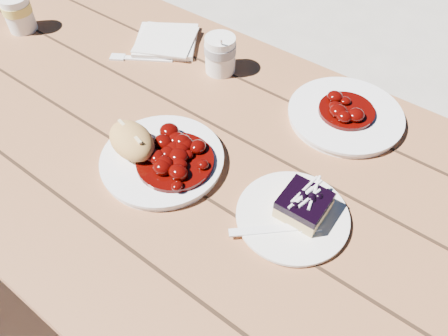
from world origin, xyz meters
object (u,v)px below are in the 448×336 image
Objects in this scene: main_plate at (162,160)px; second_plate at (345,116)px; dessert_plate at (292,217)px; coffee_cup at (220,55)px; picnic_table at (180,187)px; second_cup at (19,14)px; blueberry_cake at (304,205)px; bread_roll at (132,141)px.

main_plate is 0.40m from second_plate.
dessert_plate is 0.29m from second_plate.
second_plate is (0.31, 0.03, -0.04)m from coffee_cup.
coffee_cup is 0.32m from second_plate.
picnic_table is 10.45× the size of dessert_plate.
second_cup is at bearing 173.73° from picnic_table.
main_plate is at bearing -66.57° from picnic_table.
coffee_cup reaches higher than second_plate.
main_plate is at bearing -170.56° from blueberry_cake.
blueberry_cake is 0.34× the size of second_plate.
dessert_plate is (0.27, 0.04, -0.00)m from main_plate.
blueberry_cake is 0.44m from coffee_cup.
second_cup is at bearing 165.08° from bread_roll.
coffee_cup is at bearing 106.76° from main_plate.
second_plate is (0.28, 0.35, -0.04)m from bread_roll.
dessert_plate is at bearing -4.53° from picnic_table.
blueberry_cake is 0.90m from second_cup.
bread_roll is at bearing -83.59° from coffee_cup.
second_cup is at bearing 173.28° from blueberry_cake.
coffee_cup is at bearing 143.96° from dessert_plate.
second_cup is (-0.88, 0.09, 0.04)m from dessert_plate.
coffee_cup is (-0.36, 0.26, 0.04)m from dessert_plate.
main_plate is at bearing -124.04° from second_plate.
second_plate is at bearing 51.55° from bread_roll.
dessert_plate is 2.40× the size of blueberry_cake.
blueberry_cake reaches higher than main_plate.
second_plate is (-0.06, 0.27, -0.02)m from blueberry_cake.
dessert_plate reaches higher than picnic_table.
picnic_table is at bearing -133.46° from second_plate.
second_plate is 2.68× the size of second_cup.
picnic_table is 0.34m from dessert_plate.
dessert_plate is 0.81× the size of second_plate.
picnic_table is at bearing 176.37° from blueberry_cake.
second_cup is at bearing -161.72° from coffee_cup.
second_cup reaches higher than dessert_plate.
second_cup is (-0.59, 0.06, 0.21)m from picnic_table.
dessert_plate is (0.32, 0.06, -0.04)m from bread_roll.
dessert_plate is at bearing -36.04° from coffee_cup.
bread_roll is (-0.05, -0.02, 0.04)m from main_plate.
coffee_cup is at bearing 96.41° from bread_roll.
bread_roll is at bearing -14.92° from second_cup.
coffee_cup is at bearing -175.11° from second_plate.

